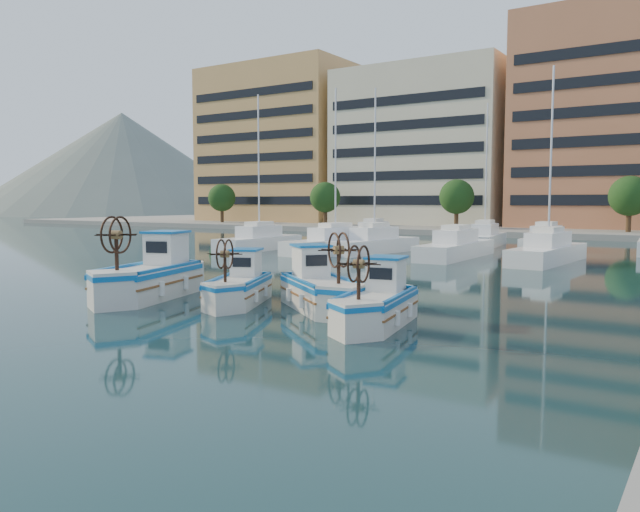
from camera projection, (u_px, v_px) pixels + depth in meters
The scene contains 7 objects.
ground at pixel (267, 316), 19.86m from camera, with size 300.00×300.00×0.00m, color #183A40.
hill_west at pixel (124, 214), 187.77m from camera, with size 180.00×180.00×60.00m, color slate.
yacht_marina at pixel (468, 245), 44.65m from camera, with size 36.15×21.83×11.50m.
fishing_boat_a at pixel (151, 275), 23.58m from camera, with size 3.38×5.20×3.15m.
fishing_boat_b at pixel (239, 285), 22.25m from camera, with size 2.95×4.01×2.41m.
fishing_boat_c at pixel (320, 287), 21.11m from camera, with size 4.33×3.96×2.70m.
fishing_boat_d at pixel (377, 302), 18.35m from camera, with size 2.30×4.10×2.49m.
Camera 1 is at (12.11, -15.52, 3.64)m, focal length 35.00 mm.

